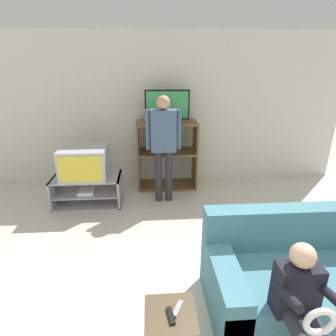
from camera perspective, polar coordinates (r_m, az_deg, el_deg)
wall_back at (r=5.04m, az=-0.78°, el=11.51°), size 6.40×0.06×2.60m
tv_stand at (r=4.60m, az=-15.97°, el=-4.34°), size 1.04×0.57×0.45m
television_main at (r=4.45m, az=-16.54°, el=1.17°), size 0.68×0.64×0.47m
media_shelf at (r=4.89m, az=-0.24°, el=2.76°), size 1.02×0.50×1.17m
television_flat at (r=4.70m, az=-0.16°, el=12.32°), size 0.73×0.20×0.52m
snack_table at (r=2.30m, az=0.48°, el=-28.61°), size 0.37×0.37×0.44m
remote_control_black at (r=2.22m, az=0.57°, el=-27.80°), size 0.06×0.15×0.02m
remote_control_white at (r=2.26m, az=1.99°, el=-26.64°), size 0.10×0.15×0.02m
couch at (r=2.96m, az=25.91°, el=-19.71°), size 1.72×0.91×0.85m
person_standing_adult at (r=4.24m, az=-0.94°, el=5.77°), size 0.53×0.20×1.66m
person_seated_child at (r=2.28m, az=25.43°, el=-23.43°), size 0.33×0.43×1.00m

